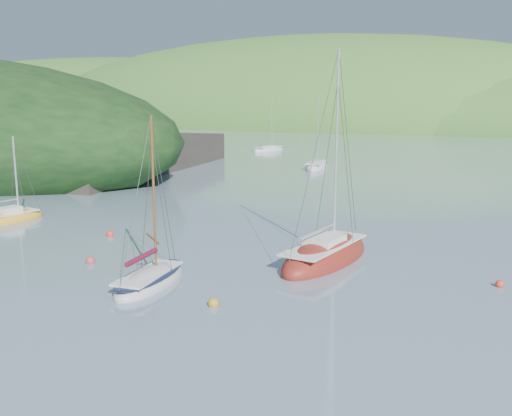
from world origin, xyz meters
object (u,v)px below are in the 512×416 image
at_px(distant_sloop_a, 316,167).
at_px(sailboat_yellow, 12,219).
at_px(daysailer_white, 150,280).
at_px(distant_sloop_c, 268,150).
at_px(sloop_red, 326,257).

bearing_deg(distant_sloop_a, sailboat_yellow, -113.52).
bearing_deg(distant_sloop_a, daysailer_white, -89.95).
height_order(distant_sloop_a, distant_sloop_c, distant_sloop_a).
height_order(daysailer_white, sloop_red, sloop_red).
bearing_deg(distant_sloop_c, distant_sloop_a, -32.47).
bearing_deg(daysailer_white, distant_sloop_c, 102.53).
distance_m(sailboat_yellow, distant_sloop_a, 38.85).
xyz_separation_m(sloop_red, distant_sloop_a, (-15.23, 37.39, -0.05)).
relative_size(daysailer_white, distant_sloop_c, 0.90).
distance_m(sloop_red, sailboat_yellow, 23.15).
bearing_deg(distant_sloop_a, distant_sloop_c, 118.77).
relative_size(sailboat_yellow, distant_sloop_c, 0.70).
bearing_deg(sloop_red, sailboat_yellow, -172.48).
relative_size(distant_sloop_a, distant_sloop_c, 1.06).
bearing_deg(daysailer_white, sloop_red, 42.34).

